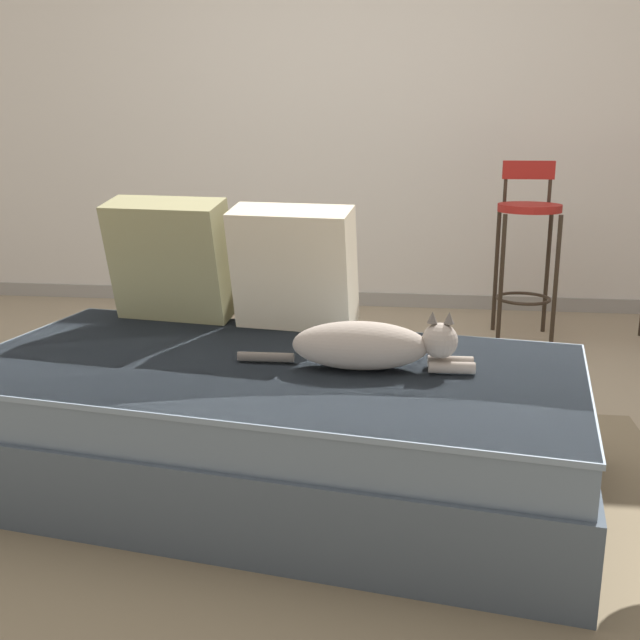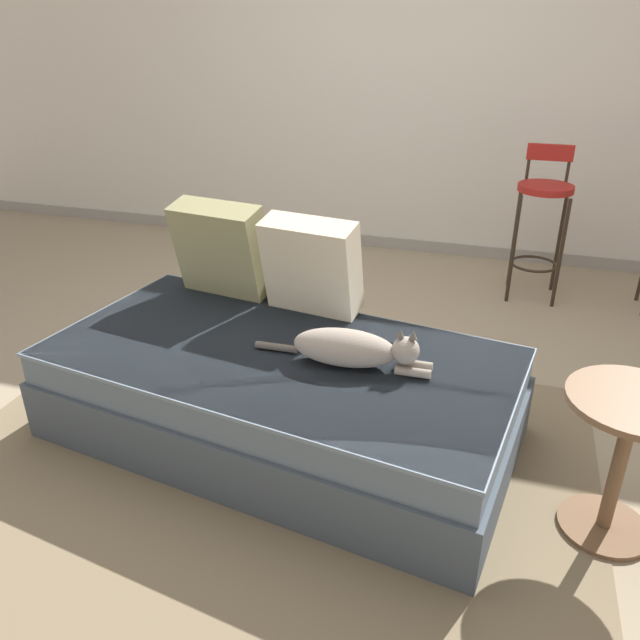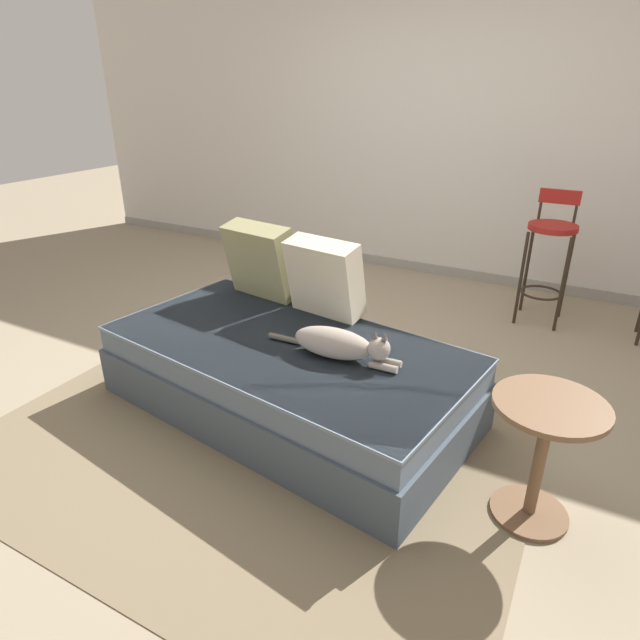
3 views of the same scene
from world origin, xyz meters
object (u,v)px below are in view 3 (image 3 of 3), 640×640
(throw_pillow_middle, at_px, (325,278))
(bar_stool_near_window, at_px, (550,246))
(cat, at_px, (339,344))
(throw_pillow_corner, at_px, (261,261))
(side_table, at_px, (543,444))
(couch, at_px, (287,375))

(throw_pillow_middle, xyz_separation_m, bar_stool_near_window, (1.04, 1.54, -0.06))
(cat, bearing_deg, throw_pillow_corner, 147.36)
(throw_pillow_corner, xyz_separation_m, cat, (0.80, -0.51, -0.16))
(throw_pillow_corner, relative_size, side_table, 0.86)
(couch, distance_m, cat, 0.43)
(throw_pillow_corner, height_order, side_table, throw_pillow_corner)
(throw_pillow_corner, height_order, throw_pillow_middle, throw_pillow_corner)
(throw_pillow_corner, distance_m, bar_stool_near_window, 2.11)
(cat, relative_size, side_table, 1.32)
(throw_pillow_corner, bearing_deg, throw_pillow_middle, -8.74)
(throw_pillow_middle, relative_size, cat, 0.63)
(throw_pillow_middle, height_order, side_table, throw_pillow_middle)
(throw_pillow_middle, relative_size, bar_stool_near_window, 0.49)
(couch, xyz_separation_m, bar_stool_near_window, (1.05, 1.95, 0.37))
(throw_pillow_middle, distance_m, bar_stool_near_window, 1.86)
(throw_pillow_corner, distance_m, throw_pillow_middle, 0.49)
(throw_pillow_corner, relative_size, throw_pillow_middle, 1.03)
(couch, xyz_separation_m, throw_pillow_middle, (0.01, 0.41, 0.44))
(throw_pillow_middle, bearing_deg, couch, -91.88)
(throw_pillow_middle, distance_m, side_table, 1.47)
(couch, height_order, side_table, side_table)
(cat, bearing_deg, couch, 176.06)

